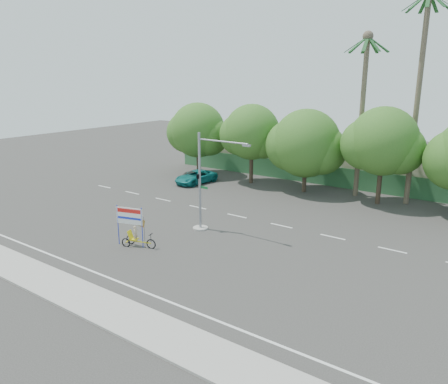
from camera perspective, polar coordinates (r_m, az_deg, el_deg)
The scene contains 14 objects.
ground at distance 27.57m, azimuth -4.26°, elevation -8.11°, with size 120.00×120.00×0.00m, color #33302D.
sidewalk_near at distance 22.91m, azimuth -16.72°, elevation -13.65°, with size 50.00×2.40×0.12m, color gray.
fence at distance 45.09m, azimuth 13.51°, elevation 2.04°, with size 38.00×0.08×2.00m, color #336B3D.
building_left at distance 53.20m, azimuth 5.46°, elevation 5.43°, with size 12.00×8.00×4.00m, color beige.
building_right at distance 46.98m, azimuth 24.75°, elevation 2.58°, with size 14.00×8.00×3.60m, color beige.
tree_far_left at distance 48.56m, azimuth -3.48°, elevation 7.85°, with size 7.14×6.00×7.96m.
tree_left at distance 44.47m, azimuth 3.60°, elevation 7.57°, with size 6.66×5.60×8.07m.
tree_center at distance 41.71m, azimuth 10.60°, elevation 6.02°, with size 7.62×6.40×7.85m.
tree_right at distance 39.17m, azimuth 19.99°, elevation 5.95°, with size 6.90×5.80×8.36m.
palm_tall at distance 39.74m, azimuth 24.20°, elevation 13.26°, with size 3.73×3.79×17.45m.
palm_short at distance 40.97m, azimuth 17.70°, elevation 11.61°, with size 3.73×3.79×14.45m.
traffic_signal at distance 30.86m, azimuth -2.75°, elevation 0.19°, with size 4.72×1.10×7.00m.
trike_billboard at distance 28.95m, azimuth -11.71°, elevation -4.91°, with size 2.68×1.08×2.72m.
pickup_truck at distance 45.02m, azimuth -3.69°, elevation 1.97°, with size 2.19×4.75×1.32m, color #107270.
Camera 1 is at (16.40, -19.34, 10.81)m, focal length 35.00 mm.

